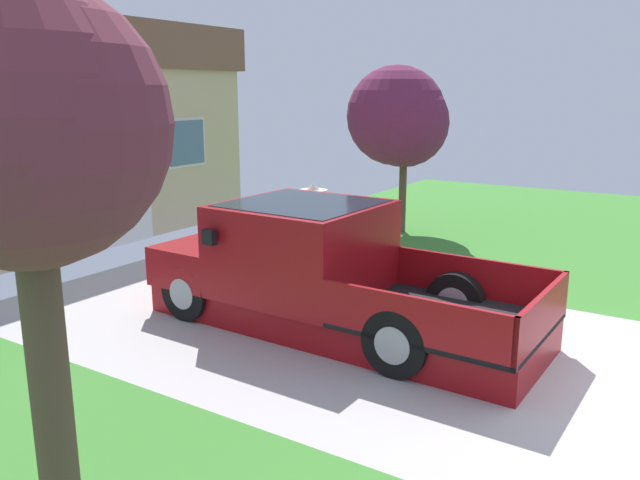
% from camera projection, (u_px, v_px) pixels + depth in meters
% --- Properties ---
extents(pickup_truck, '(2.17, 5.42, 1.68)m').
position_uv_depth(pickup_truck, '(312.00, 271.00, 8.76)').
color(pickup_truck, maroon).
rests_on(pickup_truck, ground).
extents(person_with_hat, '(0.51, 0.47, 1.72)m').
position_uv_depth(person_with_hat, '(313.00, 226.00, 10.38)').
color(person_with_hat, black).
rests_on(person_with_hat, ground).
extents(handbag, '(0.36, 0.22, 0.45)m').
position_uv_depth(handbag, '(318.00, 280.00, 10.41)').
color(handbag, brown).
rests_on(handbag, ground).
extents(front_yard_tree, '(1.73, 1.68, 3.84)m').
position_uv_depth(front_yard_tree, '(17.00, 125.00, 3.58)').
color(front_yard_tree, brown).
rests_on(front_yard_tree, ground).
extents(neighbor_tree, '(2.52, 2.26, 3.71)m').
position_uv_depth(neighbor_tree, '(401.00, 120.00, 13.98)').
color(neighbor_tree, brown).
rests_on(neighbor_tree, ground).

